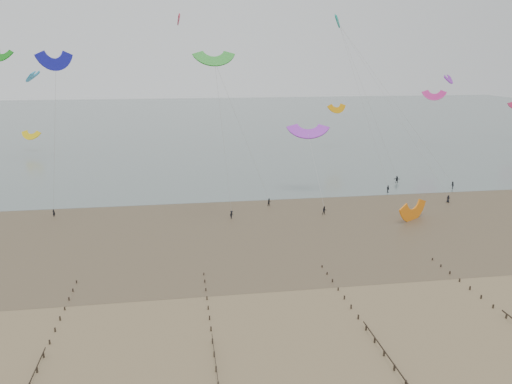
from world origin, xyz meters
TOP-DOWN VIEW (x-y plane):
  - ground at (0.00, 0.00)m, footprint 500.00×500.00m
  - sea_and_shore at (-4.08, 34.40)m, footprint 500.00×665.00m
  - kitesurfer_lead at (-42.33, 44.72)m, footprint 0.67×0.56m
  - kitesurfers at (17.89, 48.49)m, footprint 124.93×24.03m
  - grounded_kite at (28.19, 31.72)m, footprint 9.74×9.26m
  - kites_airborne at (-14.44, 91.03)m, footprint 226.73×119.66m

SIDE VIEW (x-z plane):
  - ground at x=0.00m, z-range 0.00..0.00m
  - grounded_kite at x=28.19m, z-range -2.12..2.12m
  - sea_and_shore at x=-4.08m, z-range -0.01..0.02m
  - kitesurfer_lead at x=-42.33m, z-range 0.00..1.57m
  - kitesurfers at x=17.89m, z-range -0.03..1.75m
  - kites_airborne at x=-14.44m, z-range -0.95..43.42m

